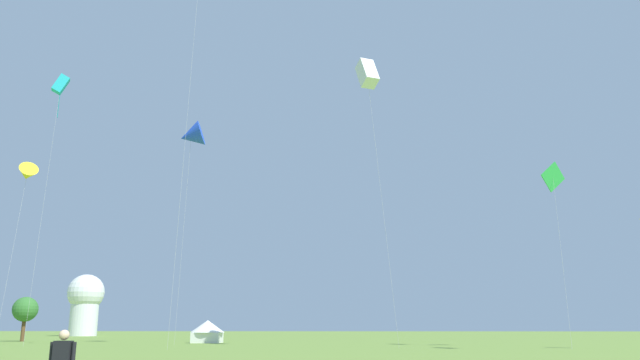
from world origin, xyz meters
The scene contains 8 objects.
kite_green_diamond centered at (19.80, 47.90, 14.52)m, with size 2.47×3.15×15.95m.
kite_blue_delta centered at (-15.08, 56.26, 21.61)m, with size 3.19×2.94×23.24m.
kite_white_box centered at (3.54, 46.14, 24.00)m, with size 3.25×2.70×25.48m.
kite_cyan_box centered at (-26.66, 49.75, 25.01)m, with size 1.84×2.28×26.10m.
kite_yellow_delta centered at (-28.72, 49.18, 15.82)m, with size 2.69×3.62×16.95m.
festival_tent_right centered at (-13.66, 61.43, 1.32)m, with size 3.66×3.66×2.38m.
observatory_dome centered at (-45.76, 103.68, 6.01)m, with size 6.40×6.40×10.80m.
tree_distant_left centered at (-36.62, 66.28, 3.64)m, with size 2.89×2.89×5.13m.
Camera 1 is at (1.98, -5.96, 1.82)m, focal length 34.59 mm.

